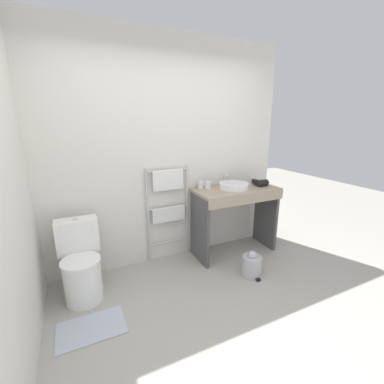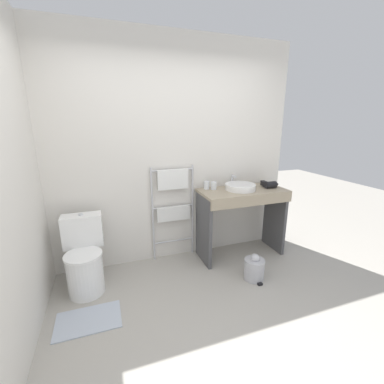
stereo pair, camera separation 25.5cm
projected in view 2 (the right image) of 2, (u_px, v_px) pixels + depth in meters
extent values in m
plane|color=#A8A399|center=(225.00, 341.00, 2.09)|extent=(12.00, 12.00, 0.00)
cube|color=silver|center=(171.00, 153.00, 3.15)|extent=(3.12, 0.12, 2.70)
cube|color=silver|center=(6.00, 174.00, 1.93)|extent=(0.12, 2.22, 2.70)
cylinder|color=white|center=(85.00, 274.00, 2.63)|extent=(0.36, 0.36, 0.42)
cylinder|color=white|center=(83.00, 255.00, 2.57)|extent=(0.37, 0.37, 0.02)
cube|color=white|center=(83.00, 230.00, 2.76)|extent=(0.41, 0.19, 0.35)
cylinder|color=silver|center=(81.00, 215.00, 2.71)|extent=(0.05, 0.05, 0.01)
cylinder|color=silver|center=(153.00, 215.00, 3.17)|extent=(0.02, 0.02, 1.21)
cylinder|color=silver|center=(192.00, 211.00, 3.34)|extent=(0.02, 0.02, 1.21)
cylinder|color=silver|center=(174.00, 241.00, 3.36)|extent=(0.52, 0.02, 0.02)
cylinder|color=silver|center=(173.00, 207.00, 3.23)|extent=(0.52, 0.02, 0.02)
cylinder|color=silver|center=(172.00, 170.00, 3.11)|extent=(0.52, 0.02, 0.02)
cube|color=white|center=(173.00, 179.00, 3.11)|extent=(0.38, 0.04, 0.24)
cube|color=silver|center=(174.00, 213.00, 3.23)|extent=(0.42, 0.04, 0.18)
cube|color=gray|center=(243.00, 191.00, 3.24)|extent=(1.09, 0.52, 0.03)
cube|color=gray|center=(253.00, 202.00, 3.03)|extent=(1.09, 0.02, 0.10)
cube|color=#4C4C4F|center=(204.00, 229.00, 3.19)|extent=(0.04, 0.45, 0.86)
cube|color=#4C4C4F|center=(274.00, 219.00, 3.52)|extent=(0.04, 0.45, 0.86)
cylinder|color=white|center=(240.00, 187.00, 3.22)|extent=(0.38, 0.38, 0.07)
cylinder|color=silver|center=(240.00, 184.00, 3.21)|extent=(0.31, 0.31, 0.01)
cylinder|color=silver|center=(232.00, 180.00, 3.41)|extent=(0.02, 0.02, 0.15)
cylinder|color=silver|center=(234.00, 176.00, 3.35)|extent=(0.02, 0.09, 0.02)
cylinder|color=white|center=(206.00, 185.00, 3.25)|extent=(0.07, 0.07, 0.10)
cylinder|color=white|center=(214.00, 186.00, 3.23)|extent=(0.07, 0.07, 0.10)
cylinder|color=black|center=(271.00, 185.00, 3.30)|extent=(0.15, 0.09, 0.09)
cone|color=black|center=(277.00, 184.00, 3.33)|extent=(0.05, 0.07, 0.07)
cube|color=black|center=(264.00, 183.00, 3.37)|extent=(0.05, 0.10, 0.06)
cylinder|color=#B7B7BC|center=(254.00, 269.00, 2.89)|extent=(0.23, 0.23, 0.24)
sphere|color=#B7B7BC|center=(255.00, 258.00, 2.85)|extent=(0.10, 0.10, 0.10)
cube|color=black|center=(260.00, 284.00, 2.80)|extent=(0.05, 0.04, 0.02)
cube|color=#B2BCCC|center=(89.00, 320.00, 2.30)|extent=(0.56, 0.36, 0.01)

